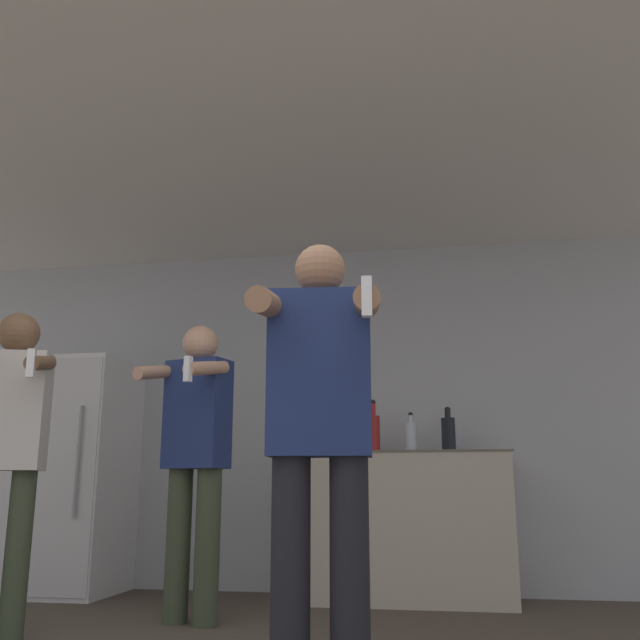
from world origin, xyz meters
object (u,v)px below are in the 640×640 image
at_px(bottle_tall_gin, 348,439).
at_px(person_woman_foreground, 320,429).
at_px(bottle_clear_vodka, 448,433).
at_px(person_spectator_back, 196,450).
at_px(refrigerator, 73,474).
at_px(person_man_side, 8,440).
at_px(bottle_green_wine, 373,432).
at_px(bottle_brown_liquor, 411,436).

height_order(bottle_tall_gin, person_woman_foreground, person_woman_foreground).
height_order(bottle_clear_vodka, person_spectator_back, person_spectator_back).
relative_size(refrigerator, bottle_clear_vodka, 5.45).
bearing_deg(person_man_side, person_spectator_back, 36.00).
distance_m(bottle_clear_vodka, person_spectator_back, 1.76).
xyz_separation_m(bottle_green_wine, person_woman_foreground, (0.02, -2.31, -0.16)).
xyz_separation_m(refrigerator, person_man_side, (0.45, -1.53, 0.14)).
xyz_separation_m(refrigerator, bottle_tall_gin, (2.03, 0.04, 0.24)).
distance_m(bottle_green_wine, person_man_side, 2.36).
xyz_separation_m(refrigerator, bottle_brown_liquor, (2.47, 0.04, 0.25)).
distance_m(bottle_brown_liquor, person_man_side, 2.56).
xyz_separation_m(bottle_brown_liquor, person_spectator_back, (-1.20, -0.98, -0.13)).
bearing_deg(refrigerator, bottle_brown_liquor, 1.01).
relative_size(bottle_brown_liquor, person_man_side, 0.16).
xyz_separation_m(bottle_clear_vodka, bottle_tall_gin, (-0.69, 0.00, -0.03)).
bearing_deg(bottle_brown_liquor, person_woman_foreground, -95.98).
height_order(refrigerator, bottle_brown_liquor, refrigerator).
bearing_deg(refrigerator, bottle_green_wine, 1.13).
relative_size(bottle_clear_vodka, person_man_side, 0.18).
bearing_deg(bottle_brown_liquor, refrigerator, -178.99).
relative_size(bottle_tall_gin, person_woman_foreground, 0.14).
bearing_deg(person_woman_foreground, refrigerator, 134.50).
bearing_deg(person_man_side, bottle_brown_liquor, 37.93).
bearing_deg(person_man_side, bottle_tall_gin, 44.92).
distance_m(bottle_tall_gin, bottle_green_wine, 0.19).
bearing_deg(bottle_clear_vodka, person_spectator_back, -146.06).
xyz_separation_m(bottle_tall_gin, person_spectator_back, (-0.76, -0.98, -0.12)).
xyz_separation_m(refrigerator, person_spectator_back, (1.27, -0.94, 0.12)).
xyz_separation_m(refrigerator, person_woman_foreground, (2.23, -2.27, 0.12)).
xyz_separation_m(bottle_clear_vodka, person_man_side, (-2.27, -1.57, -0.12)).
distance_m(bottle_brown_liquor, person_woman_foreground, 2.33).
bearing_deg(bottle_clear_vodka, refrigerator, -179.08).
distance_m(person_woman_foreground, person_man_side, 1.92).
bearing_deg(person_man_side, bottle_green_wine, 41.84).
xyz_separation_m(bottle_tall_gin, bottle_brown_liquor, (0.44, -0.00, 0.01)).
xyz_separation_m(bottle_green_wine, bottle_brown_liquor, (0.26, 0.00, -0.04)).
bearing_deg(bottle_green_wine, bottle_tall_gin, 180.00).
xyz_separation_m(bottle_clear_vodka, bottle_green_wine, (-0.52, -0.00, 0.02)).
distance_m(bottle_clear_vodka, bottle_tall_gin, 0.70).
relative_size(refrigerator, bottle_tall_gin, 6.91).
height_order(bottle_clear_vodka, bottle_green_wine, bottle_green_wine).
xyz_separation_m(bottle_tall_gin, person_man_side, (-1.58, -1.57, -0.09)).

